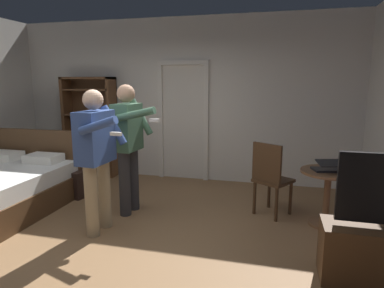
{
  "coord_description": "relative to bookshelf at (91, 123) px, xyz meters",
  "views": [
    {
      "loc": [
        1.71,
        -3.12,
        1.77
      ],
      "look_at": [
        0.78,
        0.52,
        1.06
      ],
      "focal_mm": 31.1,
      "sensor_mm": 36.0,
      "label": 1
    }
  ],
  "objects": [
    {
      "name": "wall_back",
      "position": [
        1.7,
        0.22,
        0.44
      ],
      "size": [
        6.37,
        0.12,
        2.87
      ],
      "primitive_type": "cube",
      "color": "silver",
      "rests_on": "ground_plane"
    },
    {
      "name": "bookshelf",
      "position": [
        0.0,
        0.0,
        0.0
      ],
      "size": [
        1.0,
        0.32,
        1.85
      ],
      "color": "brown",
      "rests_on": "ground_plane"
    },
    {
      "name": "wooden_chair",
      "position": [
        3.36,
        -1.25,
        -0.45
      ],
      "size": [
        0.58,
        0.58,
        0.99
      ],
      "color": "#4C331E",
      "rests_on": "ground_plane"
    },
    {
      "name": "doorway_frame",
      "position": [
        1.78,
        0.14,
        0.23
      ],
      "size": [
        0.93,
        0.08,
        2.13
      ],
      "color": "white",
      "rests_on": "ground_plane"
    },
    {
      "name": "person_blue_shirt",
      "position": [
        1.41,
        -2.23,
        -0.01
      ],
      "size": [
        0.64,
        0.65,
        1.68
      ],
      "color": "tan",
      "rests_on": "ground_plane"
    },
    {
      "name": "suitcase_dark",
      "position": [
        0.37,
        -1.22,
        -0.79
      ],
      "size": [
        0.53,
        0.39,
        0.41
      ],
      "primitive_type": "cube",
      "rotation": [
        0.0,
        0.0,
        -0.23
      ],
      "color": "black",
      "rests_on": "ground_plane"
    },
    {
      "name": "bottle_on_table",
      "position": [
        4.19,
        -1.46,
        -0.18
      ],
      "size": [
        0.06,
        0.06,
        0.27
      ],
      "color": "#1A2B30",
      "rests_on": "side_table"
    },
    {
      "name": "side_table",
      "position": [
        4.05,
        -1.38,
        -0.52
      ],
      "size": [
        0.67,
        0.67,
        0.7
      ],
      "color": "brown",
      "rests_on": "ground_plane"
    },
    {
      "name": "person_striped_shirt",
      "position": [
        1.52,
        -1.6,
        0.01
      ],
      "size": [
        0.71,
        0.6,
        1.73
      ],
      "color": "#333338",
      "rests_on": "ground_plane"
    },
    {
      "name": "laptop",
      "position": [
        4.03,
        -1.42,
        -0.24
      ],
      "size": [
        0.4,
        0.41,
        0.15
      ],
      "color": "black",
      "rests_on": "side_table"
    },
    {
      "name": "ground_plane",
      "position": [
        1.7,
        -2.46,
        -0.99
      ],
      "size": [
        6.75,
        6.75,
        0.0
      ],
      "primitive_type": "plane",
      "color": "olive"
    }
  ]
}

